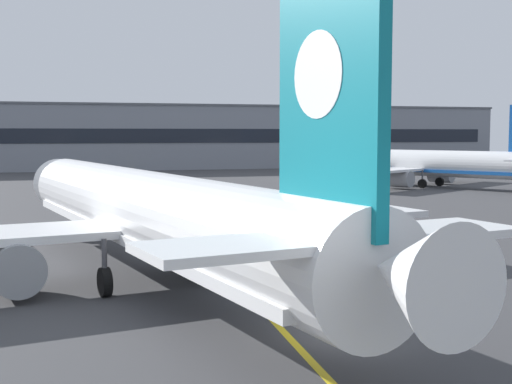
{
  "coord_description": "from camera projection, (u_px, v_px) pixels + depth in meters",
  "views": [
    {
      "loc": [
        -9.09,
        -22.09,
        7.16
      ],
      "look_at": [
        0.93,
        13.26,
        4.04
      ],
      "focal_mm": 48.25,
      "sensor_mm": 36.0,
      "label": 1
    }
  ],
  "objects": [
    {
      "name": "ground_plane",
      "position": [
        333.0,
        337.0,
        24.26
      ],
      "size": [
        400.0,
        400.0,
        0.0
      ],
      "primitive_type": "plane",
      "color": "#3D3D3F"
    },
    {
      "name": "taxiway_centreline",
      "position": [
        185.0,
        227.0,
        53.02
      ],
      "size": [
        9.49,
        179.78,
        0.01
      ],
      "primitive_type": "cube",
      "rotation": [
        0.0,
        0.0,
        -0.05
      ],
      "color": "yellow",
      "rests_on": "ground"
    },
    {
      "name": "airliner_foreground",
      "position": [
        147.0,
        213.0,
        32.86
      ],
      "size": [
        32.31,
        41.21,
        11.65
      ],
      "color": "white",
      "rests_on": "ground"
    },
    {
      "name": "airliner_background",
      "position": [
        420.0,
        164.0,
        93.28
      ],
      "size": [
        27.35,
        33.94,
        10.71
      ],
      "color": "white",
      "rests_on": "ground"
    },
    {
      "name": "safety_cone_by_nose_gear",
      "position": [
        142.0,
        233.0,
        47.93
      ],
      "size": [
        0.44,
        0.44,
        0.55
      ],
      "color": "orange",
      "rests_on": "ground"
    },
    {
      "name": "terminal_building",
      "position": [
        130.0,
        137.0,
        138.75
      ],
      "size": [
        159.47,
        12.4,
        13.11
      ],
      "color": "gray",
      "rests_on": "ground"
    }
  ]
}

